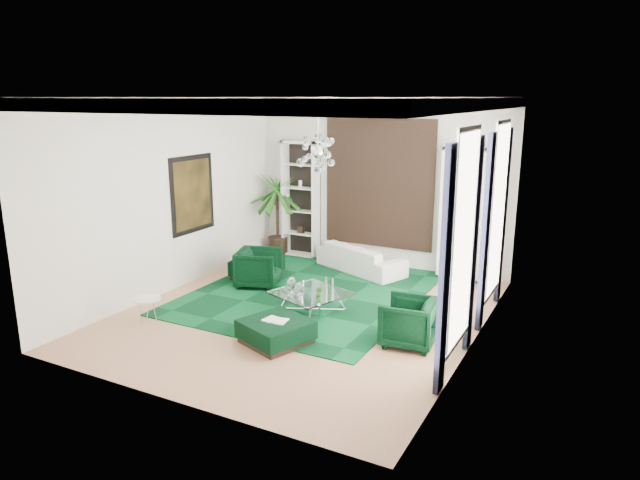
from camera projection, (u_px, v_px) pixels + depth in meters
The scene contains 30 objects.
floor at pixel (305, 313), 10.35m from camera, with size 6.00×7.00×0.02m, color tan.
ceiling at pixel (304, 96), 9.41m from camera, with size 6.00×7.00×0.02m, color white.
wall_back at pixel (380, 183), 12.90m from camera, with size 6.00×0.02×3.80m, color silver.
wall_front at pixel (163, 259), 6.86m from camera, with size 6.00×0.02×3.80m, color silver.
wall_left at pixel (171, 196), 11.23m from camera, with size 0.02×7.00×3.80m, color silver.
wall_right at pixel (480, 228), 8.53m from camera, with size 0.02×7.00×3.80m, color silver.
crown_molding at pixel (304, 103), 9.44m from camera, with size 6.00×7.00×0.18m, color white, non-canonical shape.
ceiling_medallion at pixel (312, 99), 9.68m from camera, with size 0.90×0.90×0.05m, color white.
tapestry at pixel (379, 184), 12.85m from camera, with size 2.50×0.06×2.80m, color black.
shelving_left at pixel (301, 199), 13.72m from camera, with size 0.90×0.38×2.80m, color white, non-canonical shape.
shelving_right at pixel (462, 214), 11.97m from camera, with size 0.90×0.38×2.80m, color white, non-canonical shape.
painting at pixel (193, 194), 11.74m from camera, with size 0.04×1.30×1.60m, color black.
window_near at pixel (464, 241), 7.76m from camera, with size 0.03×1.10×2.90m, color white.
curtain_near_a at pixel (445, 273), 7.17m from camera, with size 0.07×0.30×3.25m, color black.
curtain_near_b at pixel (473, 245), 8.51m from camera, with size 0.07×0.30×3.25m, color black.
window_far at pixel (498, 210), 9.82m from camera, with size 0.03×1.10×2.90m, color white.
curtain_far_a at pixel (485, 234), 9.23m from camera, with size 0.07×0.30×3.25m, color black.
curtain_far_b at pixel (503, 216), 10.57m from camera, with size 0.07×0.30×3.25m, color black.
rug at pixel (310, 292), 11.38m from camera, with size 4.20×5.00×0.02m, color black.
sofa at pixel (361, 258), 12.71m from camera, with size 2.11×0.83×0.62m, color white.
armchair_left at pixel (259, 268), 11.71m from camera, with size 0.83×0.85×0.78m, color black.
armchair_right at pixel (409, 322), 8.92m from camera, with size 0.81×0.83×0.75m, color black.
coffee_table at pixel (311, 303), 10.26m from camera, with size 1.15×1.15×0.39m, color white, non-canonical shape.
ottoman_side at pixel (257, 268), 12.34m from camera, with size 0.92×0.92×0.41m, color black.
ottoman_front at pixel (276, 332), 9.02m from camera, with size 0.94×0.94×0.38m, color black.
book at pixel (276, 320), 8.97m from camera, with size 0.39×0.26×0.03m, color white.
side_table at pixel (148, 311), 9.79m from camera, with size 0.47×0.47×0.45m, color white.
palm at pixel (277, 202), 13.86m from camera, with size 1.65×1.65×2.64m, color #245F1A, non-canonical shape.
chandelier at pixel (318, 152), 10.03m from camera, with size 0.85×0.85×0.77m, color white, non-canonical shape.
table_plant at pixel (319, 293), 9.85m from camera, with size 0.12×0.10×0.22m, color #245F1A.
Camera 1 is at (4.74, -8.48, 3.80)m, focal length 32.00 mm.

